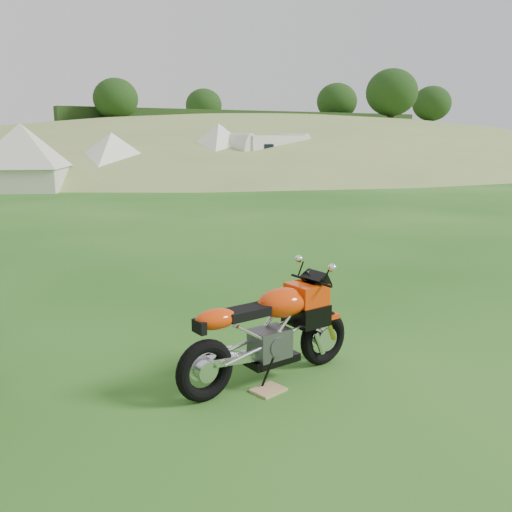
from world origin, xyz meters
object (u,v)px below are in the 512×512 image
sport_motorcycle (268,325)px  tent_left (23,157)px  plywood_board (268,390)px  tent_mid (112,157)px  caravan (268,157)px  tent_right (219,153)px

sport_motorcycle → tent_left: size_ratio=0.58×
plywood_board → tent_mid: 22.85m
tent_left → caravan: bearing=25.4°
tent_mid → caravan: (7.52, -1.37, -0.11)m
tent_left → plywood_board: bearing=-69.2°
plywood_board → tent_right: tent_right is taller
tent_left → tent_right: bearing=28.9°
sport_motorcycle → caravan: (12.76, 20.63, 0.58)m
sport_motorcycle → tent_mid: 22.62m
plywood_board → caravan: size_ratio=0.06×
sport_motorcycle → caravan: bearing=52.6°
tent_right → caravan: size_ratio=0.66×
sport_motorcycle → tent_mid: size_ratio=0.63×
plywood_board → sport_motorcycle: bearing=58.7°
plywood_board → caravan: 24.50m
tent_mid → caravan: size_ratio=0.59×
tent_right → tent_left: bearing=171.8°
sport_motorcycle → tent_right: size_ratio=0.57×
plywood_board → tent_mid: bearing=76.4°
tent_left → tent_mid: size_ratio=1.09×
tent_right → tent_mid: bearing=157.6°
plywood_board → tent_left: 20.68m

